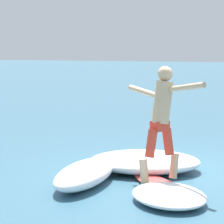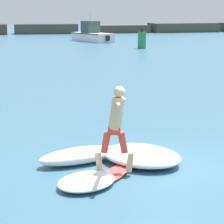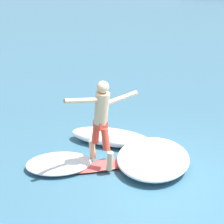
# 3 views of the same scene
# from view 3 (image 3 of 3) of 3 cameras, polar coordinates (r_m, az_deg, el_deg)

# --- Properties ---
(ground_plane) EXTENTS (200.00, 200.00, 0.00)m
(ground_plane) POSITION_cam_3_polar(r_m,az_deg,el_deg) (7.79, 7.36, -9.90)
(ground_plane) COLOR #38657C
(surfboard) EXTENTS (1.47, 1.80, 0.23)m
(surfboard) POSITION_cam_3_polar(r_m,az_deg,el_deg) (8.08, -1.93, -8.21)
(surfboard) COLOR #DE4C49
(surfboard) RESTS_ON ground
(surfer) EXTENTS (0.84, 1.65, 1.86)m
(surfer) POSITION_cam_3_polar(r_m,az_deg,el_deg) (7.58, -1.61, -0.68)
(surfer) COLOR #D7AE83
(surfer) RESTS_ON surfboard
(wave_foam_at_tail) EXTENTS (1.72, 1.72, 0.21)m
(wave_foam_at_tail) POSITION_cam_3_polar(r_m,az_deg,el_deg) (8.13, -8.12, -7.77)
(wave_foam_at_tail) COLOR white
(wave_foam_at_tail) RESTS_ON ground
(wave_foam_at_nose) EXTENTS (2.30, 2.52, 0.35)m
(wave_foam_at_nose) POSITION_cam_3_polar(r_m,az_deg,el_deg) (8.16, 6.28, -6.96)
(wave_foam_at_nose) COLOR white
(wave_foam_at_nose) RESTS_ON ground
(wave_foam_beside) EXTENTS (2.17, 1.31, 0.36)m
(wave_foam_beside) POSITION_cam_3_polar(r_m,az_deg,el_deg) (9.10, -0.21, -3.85)
(wave_foam_beside) COLOR white
(wave_foam_beside) RESTS_ON ground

